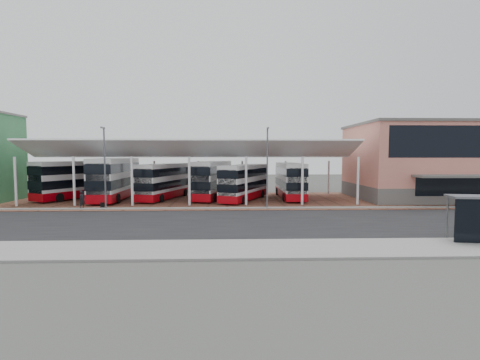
{
  "coord_description": "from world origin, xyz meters",
  "views": [
    {
      "loc": [
        -1.79,
        -28.15,
        5.3
      ],
      "look_at": [
        -0.65,
        8.51,
        2.74
      ],
      "focal_mm": 26.0,
      "sensor_mm": 36.0,
      "label": 1
    }
  ],
  "objects_px": {
    "bus_2": "(165,181)",
    "bus_1": "(116,179)",
    "bus_5": "(290,181)",
    "pedestrian": "(82,200)",
    "bus_4": "(245,183)",
    "bus_3": "(212,180)",
    "terminal": "(430,161)",
    "bus_0": "(78,180)"
  },
  "relations": [
    {
      "from": "bus_2",
      "to": "bus_1",
      "type": "bearing_deg",
      "value": -160.24
    },
    {
      "from": "bus_2",
      "to": "bus_5",
      "type": "height_order",
      "value": "bus_5"
    },
    {
      "from": "bus_1",
      "to": "pedestrian",
      "type": "relative_size",
      "value": 6.53
    },
    {
      "from": "bus_4",
      "to": "bus_1",
      "type": "bearing_deg",
      "value": -160.75
    },
    {
      "from": "bus_1",
      "to": "pedestrian",
      "type": "height_order",
      "value": "bus_1"
    },
    {
      "from": "bus_3",
      "to": "pedestrian",
      "type": "bearing_deg",
      "value": -133.69
    },
    {
      "from": "terminal",
      "to": "bus_0",
      "type": "height_order",
      "value": "terminal"
    },
    {
      "from": "bus_4",
      "to": "pedestrian",
      "type": "bearing_deg",
      "value": -134.79
    },
    {
      "from": "bus_4",
      "to": "bus_0",
      "type": "bearing_deg",
      "value": -162.92
    },
    {
      "from": "bus_0",
      "to": "bus_3",
      "type": "distance_m",
      "value": 16.58
    },
    {
      "from": "terminal",
      "to": "pedestrian",
      "type": "distance_m",
      "value": 40.21
    },
    {
      "from": "bus_4",
      "to": "bus_3",
      "type": "bearing_deg",
      "value": 176.07
    },
    {
      "from": "terminal",
      "to": "bus_4",
      "type": "height_order",
      "value": "terminal"
    },
    {
      "from": "bus_1",
      "to": "terminal",
      "type": "bearing_deg",
      "value": -0.86
    },
    {
      "from": "bus_0",
      "to": "bus_3",
      "type": "bearing_deg",
      "value": 26.34
    },
    {
      "from": "bus_1",
      "to": "bus_2",
      "type": "relative_size",
      "value": 1.13
    },
    {
      "from": "bus_2",
      "to": "bus_3",
      "type": "xyz_separation_m",
      "value": [
        5.74,
        0.43,
        0.14
      ]
    },
    {
      "from": "bus_0",
      "to": "bus_2",
      "type": "bearing_deg",
      "value": 23.29
    },
    {
      "from": "bus_1",
      "to": "bus_4",
      "type": "relative_size",
      "value": 1.17
    },
    {
      "from": "bus_0",
      "to": "bus_2",
      "type": "relative_size",
      "value": 1.04
    },
    {
      "from": "terminal",
      "to": "bus_4",
      "type": "relative_size",
      "value": 1.8
    },
    {
      "from": "pedestrian",
      "to": "bus_3",
      "type": "bearing_deg",
      "value": -31.13
    },
    {
      "from": "bus_0",
      "to": "bus_1",
      "type": "distance_m",
      "value": 5.12
    },
    {
      "from": "bus_1",
      "to": "bus_2",
      "type": "bearing_deg",
      "value": 2.68
    },
    {
      "from": "bus_1",
      "to": "bus_5",
      "type": "height_order",
      "value": "bus_1"
    },
    {
      "from": "bus_0",
      "to": "bus_4",
      "type": "height_order",
      "value": "bus_0"
    },
    {
      "from": "terminal",
      "to": "bus_2",
      "type": "relative_size",
      "value": 1.73
    },
    {
      "from": "bus_2",
      "to": "bus_4",
      "type": "xyz_separation_m",
      "value": [
        9.65,
        -1.65,
        -0.04
      ]
    },
    {
      "from": "terminal",
      "to": "pedestrian",
      "type": "relative_size",
      "value": 10.02
    },
    {
      "from": "bus_1",
      "to": "bus_2",
      "type": "xyz_separation_m",
      "value": [
        5.86,
        0.35,
        -0.33
      ]
    },
    {
      "from": "bus_0",
      "to": "pedestrian",
      "type": "relative_size",
      "value": 6.01
    },
    {
      "from": "bus_3",
      "to": "terminal",
      "type": "bearing_deg",
      "value": 10.37
    },
    {
      "from": "bus_3",
      "to": "bus_5",
      "type": "relative_size",
      "value": 1.07
    },
    {
      "from": "bus_4",
      "to": "bus_2",
      "type": "bearing_deg",
      "value": -165.65
    },
    {
      "from": "bus_5",
      "to": "bus_0",
      "type": "bearing_deg",
      "value": 179.77
    },
    {
      "from": "bus_4",
      "to": "bus_5",
      "type": "distance_m",
      "value": 6.03
    },
    {
      "from": "bus_1",
      "to": "bus_4",
      "type": "xyz_separation_m",
      "value": [
        15.51,
        -1.3,
        -0.37
      ]
    },
    {
      "from": "bus_3",
      "to": "pedestrian",
      "type": "xyz_separation_m",
      "value": [
        -12.43,
        -8.41,
        -1.34
      ]
    },
    {
      "from": "bus_5",
      "to": "pedestrian",
      "type": "height_order",
      "value": "bus_5"
    },
    {
      "from": "bus_3",
      "to": "bus_4",
      "type": "relative_size",
      "value": 1.11
    },
    {
      "from": "pedestrian",
      "to": "bus_2",
      "type": "bearing_deg",
      "value": -15.2
    },
    {
      "from": "terminal",
      "to": "bus_1",
      "type": "height_order",
      "value": "terminal"
    }
  ]
}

